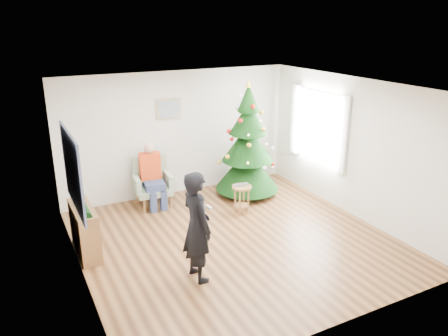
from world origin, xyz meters
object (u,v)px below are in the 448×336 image
christmas_tree (248,145)px  armchair (153,188)px  console (85,230)px  standing_man (197,227)px  stool (242,199)px

christmas_tree → armchair: 2.15m
console → armchair: bearing=39.9°
christmas_tree → standing_man: size_ratio=1.49×
christmas_tree → armchair: size_ratio=2.48×
standing_man → console: (-1.31, 1.46, -0.42)m
christmas_tree → standing_man: 3.34m
armchair → stool: bearing=-33.6°
christmas_tree → stool: size_ratio=4.32×
console → standing_man: bearing=-48.9°
christmas_tree → console: (-3.56, -1.00, -0.70)m
stool → armchair: 1.82m
christmas_tree → standing_man: christmas_tree is taller
armchair → standing_man: (-0.26, -2.81, 0.46)m
armchair → christmas_tree: bearing=-3.4°
christmas_tree → console: christmas_tree is taller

